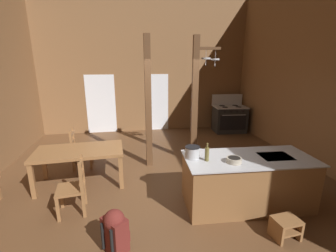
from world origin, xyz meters
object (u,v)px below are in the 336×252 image
object	(u,v)px
ladderback_chair_by_post	(80,149)
mixing_bowl_on_counter	(234,160)
kitchen_island	(247,181)
bottle_tall_on_counter	(207,154)
step_stool	(286,227)
dining_table	(80,154)
ladderback_chair_near_window	(74,187)
backpack	(115,229)
stockpot_on_counter	(193,152)
stove_range	(229,119)

from	to	relation	value
ladderback_chair_by_post	mixing_bowl_on_counter	world-z (taller)	mixing_bowl_on_counter
kitchen_island	bottle_tall_on_counter	world-z (taller)	bottle_tall_on_counter
step_stool	dining_table	world-z (taller)	dining_table
dining_table	ladderback_chair_by_post	distance (m)	0.85
ladderback_chair_by_post	bottle_tall_on_counter	world-z (taller)	bottle_tall_on_counter
kitchen_island	dining_table	distance (m)	3.23
dining_table	ladderback_chair_near_window	distance (m)	1.01
backpack	mixing_bowl_on_counter	xyz separation A→B (m)	(1.85, 0.52, 0.61)
kitchen_island	mixing_bowl_on_counter	world-z (taller)	mixing_bowl_on_counter
ladderback_chair_near_window	ladderback_chair_by_post	xyz separation A→B (m)	(-0.25, 1.80, 0.00)
ladderback_chair_near_window	bottle_tall_on_counter	world-z (taller)	bottle_tall_on_counter
ladderback_chair_near_window	stockpot_on_counter	size ratio (longest dim) A/B	2.95
ladderback_chair_near_window	mixing_bowl_on_counter	world-z (taller)	mixing_bowl_on_counter
ladderback_chair_by_post	backpack	bearing A→B (deg)	-71.11
mixing_bowl_on_counter	bottle_tall_on_counter	distance (m)	0.43
stove_range	dining_table	xyz separation A→B (m)	(-4.61, -3.06, 0.17)
ladderback_chair_by_post	bottle_tall_on_counter	distance (m)	3.22
stockpot_on_counter	mixing_bowl_on_counter	bearing A→B (deg)	-26.28
stockpot_on_counter	backpack	bearing A→B (deg)	-147.12
mixing_bowl_on_counter	ladderback_chair_near_window	bearing A→B (deg)	170.34
mixing_bowl_on_counter	kitchen_island	bearing A→B (deg)	24.14
step_stool	bottle_tall_on_counter	distance (m)	1.49
kitchen_island	stove_range	size ratio (longest dim) A/B	1.68
stockpot_on_counter	ladderback_chair_near_window	bearing A→B (deg)	175.95
step_stool	ladderback_chair_near_window	xyz separation A→B (m)	(-3.05, 1.13, 0.27)
stockpot_on_counter	mixing_bowl_on_counter	xyz separation A→B (m)	(0.60, -0.30, -0.06)
stove_range	stockpot_on_counter	world-z (taller)	stove_range
backpack	mixing_bowl_on_counter	size ratio (longest dim) A/B	2.52
stove_range	kitchen_island	bearing A→B (deg)	-110.73
step_stool	bottle_tall_on_counter	xyz separation A→B (m)	(-0.91, 0.84, 0.83)
bottle_tall_on_counter	step_stool	bearing A→B (deg)	-42.90
step_stool	ladderback_chair_by_post	xyz separation A→B (m)	(-3.30, 2.93, 0.27)
kitchen_island	step_stool	size ratio (longest dim) A/B	5.75
dining_table	stockpot_on_counter	xyz separation A→B (m)	(2.03, -1.12, 0.33)
backpack	kitchen_island	bearing A→B (deg)	16.99
dining_table	bottle_tall_on_counter	world-z (taller)	bottle_tall_on_counter
ladderback_chair_near_window	mixing_bowl_on_counter	bearing A→B (deg)	-9.66
ladderback_chair_by_post	stockpot_on_counter	distance (m)	2.97
kitchen_island	bottle_tall_on_counter	distance (m)	0.94
stockpot_on_counter	bottle_tall_on_counter	xyz separation A→B (m)	(0.20, -0.15, 0.02)
step_stool	ladderback_chair_near_window	distance (m)	3.27
ladderback_chair_by_post	ladderback_chair_near_window	bearing A→B (deg)	-82.05
dining_table	stockpot_on_counter	bearing A→B (deg)	-28.93
dining_table	backpack	size ratio (longest dim) A/B	2.94
stove_range	step_stool	distance (m)	5.39
dining_table	step_stool	bearing A→B (deg)	-34.06
ladderback_chair_near_window	bottle_tall_on_counter	size ratio (longest dim) A/B	3.15
stove_range	dining_table	size ratio (longest dim) A/B	0.75
backpack	stockpot_on_counter	world-z (taller)	stockpot_on_counter
stove_range	mixing_bowl_on_counter	xyz separation A→B (m)	(-1.98, -4.47, 0.44)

